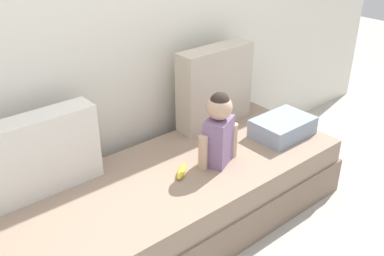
# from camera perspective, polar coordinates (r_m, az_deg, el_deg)

# --- Properties ---
(ground_plane) EXTENTS (12.00, 12.00, 0.00)m
(ground_plane) POSITION_cam_1_polar(r_m,az_deg,el_deg) (2.82, -2.25, -12.76)
(ground_plane) COLOR #B2ADA3
(back_wall) EXTENTS (5.46, 0.10, 2.42)m
(back_wall) POSITION_cam_1_polar(r_m,az_deg,el_deg) (2.69, -10.29, 13.85)
(back_wall) COLOR silver
(back_wall) RESTS_ON ground
(couch) EXTENTS (2.26, 0.86, 0.41)m
(couch) POSITION_cam_1_polar(r_m,az_deg,el_deg) (2.70, -2.32, -9.52)
(couch) COLOR #826C5B
(couch) RESTS_ON ground
(throw_pillow_left) EXTENTS (0.60, 0.16, 0.45)m
(throw_pillow_left) POSITION_cam_1_polar(r_m,az_deg,el_deg) (2.47, -18.86, -3.14)
(throw_pillow_left) COLOR silver
(throw_pillow_left) RESTS_ON couch
(throw_pillow_right) EXTENTS (0.57, 0.16, 0.56)m
(throw_pillow_right) POSITION_cam_1_polar(r_m,az_deg,el_deg) (3.03, 2.99, 5.42)
(throw_pillow_right) COLOR #C1B29E
(throw_pillow_right) RESTS_ON couch
(toddler) EXTENTS (0.30, 0.20, 0.46)m
(toddler) POSITION_cam_1_polar(r_m,az_deg,el_deg) (2.57, 3.54, -0.10)
(toddler) COLOR gray
(toddler) RESTS_ON couch
(banana) EXTENTS (0.16, 0.14, 0.04)m
(banana) POSITION_cam_1_polar(r_m,az_deg,el_deg) (2.56, -1.37, -5.63)
(banana) COLOR yellow
(banana) RESTS_ON couch
(folded_blanket) EXTENTS (0.40, 0.28, 0.12)m
(folded_blanket) POSITION_cam_1_polar(r_m,az_deg,el_deg) (3.01, 11.75, 0.14)
(folded_blanket) COLOR #8E9EB2
(folded_blanket) RESTS_ON couch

